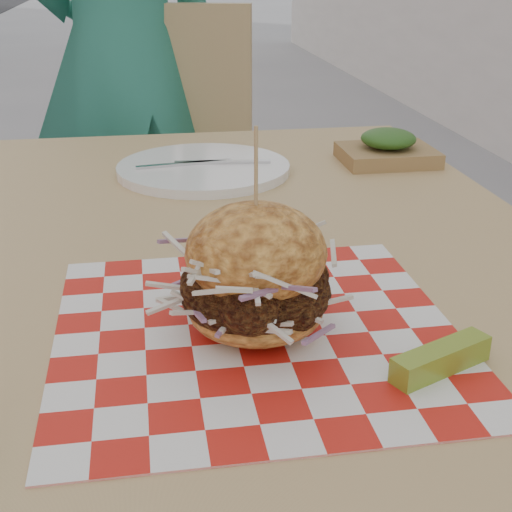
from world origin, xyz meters
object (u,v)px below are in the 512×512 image
Objects in this scene: diner at (122,58)px; patio_chair at (188,164)px; patio_table at (232,313)px; sandwich at (256,278)px.

patio_chair is (0.15, -0.11, -0.26)m from diner.
patio_table is 1.26× the size of patio_chair.
sandwich is at bearing 74.42° from diner.
diner is 1.39m from sandwich.
patio_chair is at bearing 88.75° from patio_table.
patio_chair is 1.30m from sandwich.
diner reaches higher than sandwich.
diner is at bearing 159.13° from patio_chair.
patio_table is 0.23m from sandwich.
patio_chair is at bearing 124.32° from diner.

